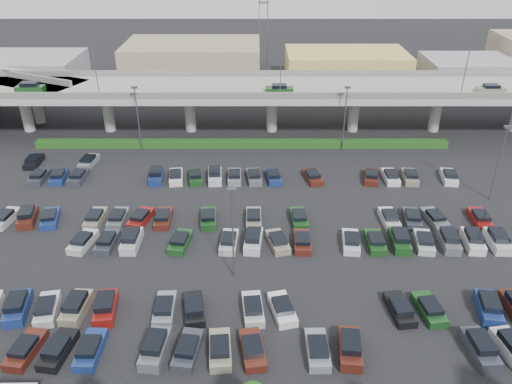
% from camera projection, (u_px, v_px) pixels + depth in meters
% --- Properties ---
extents(ground, '(280.00, 280.00, 0.00)m').
position_uv_depth(ground, '(237.00, 233.00, 58.64)').
color(ground, black).
extents(overpass, '(150.00, 13.00, 15.80)m').
position_uv_depth(overpass, '(241.00, 92.00, 83.23)').
color(overpass, gray).
rests_on(overpass, ground).
extents(hedge, '(66.00, 1.60, 1.10)m').
position_uv_depth(hedge, '(242.00, 144.00, 80.24)').
color(hedge, '#173D12').
rests_on(hedge, ground).
extents(parked_cars, '(62.89, 41.61, 1.67)m').
position_uv_depth(parked_cars, '(233.00, 247.00, 55.16)').
color(parked_cars, '#575B5F').
rests_on(parked_cars, ground).
extents(light_poles, '(66.90, 48.38, 10.30)m').
position_uv_depth(light_poles, '(200.00, 178.00, 57.37)').
color(light_poles, '#4A4A4F').
rests_on(light_poles, ground).
extents(distant_buildings, '(138.00, 24.00, 9.00)m').
position_uv_depth(distant_buildings, '(301.00, 64.00, 110.89)').
color(distant_buildings, gray).
rests_on(distant_buildings, ground).
extents(comm_tower, '(2.40, 2.40, 30.00)m').
position_uv_depth(comm_tower, '(263.00, 0.00, 115.80)').
color(comm_tower, '#4A4A4F').
rests_on(comm_tower, ground).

